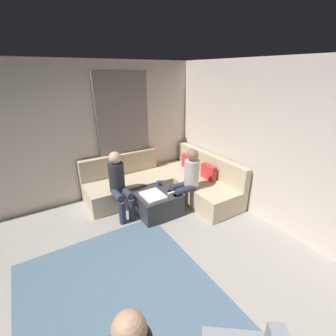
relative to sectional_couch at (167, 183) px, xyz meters
name	(u,v)px	position (x,y,z in m)	size (l,w,h in m)	color
ground_plane	(121,323)	(2.08, -1.88, -0.33)	(6.00, 6.00, 0.10)	gray
wall_back	(302,155)	(2.08, 1.06, 1.07)	(6.00, 0.12, 2.70)	beige
wall_left	(56,138)	(-0.86, -1.88, 1.07)	(0.12, 6.00, 2.70)	beige
curtain_panel	(124,135)	(-0.76, -0.58, 0.97)	(0.06, 1.10, 2.50)	gray
area_rug	(122,301)	(1.88, -1.78, -0.27)	(2.60, 2.20, 0.01)	slate
sectional_couch	(167,183)	(0.00, 0.00, 0.00)	(2.10, 2.55, 0.87)	#C6B593
ottoman	(156,202)	(0.45, -0.51, -0.07)	(0.76, 0.76, 0.42)	#333338
folded_blanket	(153,195)	(0.55, -0.63, 0.16)	(0.44, 0.36, 0.04)	white
coffee_mug	(159,183)	(0.23, -0.33, 0.19)	(0.08, 0.08, 0.10)	#334C72
game_remote	(171,193)	(0.63, -0.29, 0.15)	(0.05, 0.15, 0.02)	white
person_on_couch_back	(187,178)	(0.65, 0.06, 0.38)	(0.30, 0.60, 1.20)	#2D3347
person_on_couch_side	(119,182)	(0.15, -1.09, 0.38)	(0.60, 0.30, 1.20)	#2D3347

